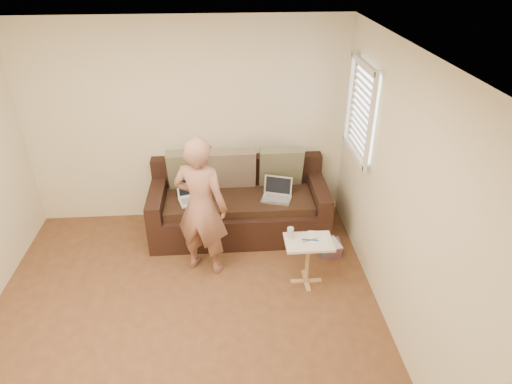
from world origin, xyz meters
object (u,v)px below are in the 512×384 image
(laptop_white, at_px, (195,201))
(drinking_glass, at_px, (290,233))
(sofa, at_px, (239,202))
(person, at_px, (201,207))
(striped_box, at_px, (330,248))
(laptop_silver, at_px, (276,200))
(side_table, at_px, (307,262))

(laptop_white, relative_size, drinking_glass, 3.02)
(sofa, xyz_separation_m, person, (-0.43, -0.73, 0.40))
(laptop_white, height_order, drinking_glass, drinking_glass)
(sofa, relative_size, laptop_white, 6.08)
(person, bearing_deg, sofa, -99.32)
(sofa, relative_size, striped_box, 8.59)
(laptop_silver, bearing_deg, person, -128.12)
(drinking_glass, xyz_separation_m, striped_box, (0.56, 0.41, -0.53))
(side_table, bearing_deg, person, 163.38)
(laptop_silver, xyz_separation_m, laptop_white, (-1.00, 0.05, 0.00))
(drinking_glass, bearing_deg, person, 164.68)
(side_table, bearing_deg, drinking_glass, 157.17)
(sofa, relative_size, laptop_silver, 6.26)
(laptop_silver, relative_size, striped_box, 1.37)
(drinking_glass, bearing_deg, laptop_white, 139.68)
(laptop_silver, bearing_deg, sofa, -178.40)
(sofa, bearing_deg, laptop_white, -170.96)
(sofa, bearing_deg, striped_box, -28.36)
(striped_box, bearing_deg, laptop_white, 163.17)
(laptop_silver, height_order, striped_box, laptop_silver)
(laptop_white, bearing_deg, striped_box, -32.93)
(sofa, xyz_separation_m, striped_box, (1.07, -0.58, -0.34))
(sofa, bearing_deg, person, -120.70)
(laptop_white, bearing_deg, laptop_silver, -18.85)
(drinking_glass, bearing_deg, laptop_silver, 93.55)
(side_table, relative_size, drinking_glass, 4.62)
(sofa, height_order, person, person)
(laptop_silver, relative_size, drinking_glass, 2.93)
(side_table, bearing_deg, laptop_silver, 104.55)
(person, relative_size, side_table, 2.96)
(laptop_silver, bearing_deg, striped_box, -17.55)
(sofa, relative_size, side_table, 3.97)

